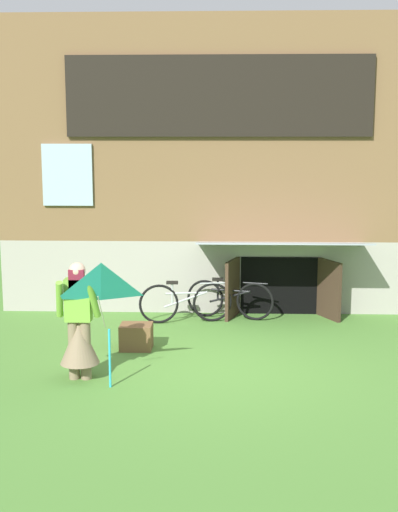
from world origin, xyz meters
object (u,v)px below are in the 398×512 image
(bicycle_black, at_px, (230,299))
(wooden_crate, at_px, (136,337))
(person, at_px, (79,331))
(kite, at_px, (102,293))
(bicycle_silver, at_px, (186,302))

(bicycle_black, xyz_separation_m, wooden_crate, (-1.43, -1.86, -0.16))
(bicycle_black, height_order, wooden_crate, bicycle_black)
(person, height_order, kite, kite)
(kite, xyz_separation_m, bicycle_black, (1.61, 3.68, -0.93))
(wooden_crate, bearing_deg, bicycle_silver, 66.88)
(kite, relative_size, wooden_crate, 3.31)
(kite, distance_m, bicycle_silver, 3.59)
(person, distance_m, wooden_crate, 1.54)
(person, bearing_deg, kite, -37.84)
(bicycle_black, bearing_deg, person, -107.95)
(person, xyz_separation_m, wooden_crate, (0.58, 1.35, -0.47))
(bicycle_black, relative_size, wooden_crate, 3.21)
(bicycle_black, bearing_deg, bicycle_silver, -144.07)
(kite, xyz_separation_m, wooden_crate, (0.17, 1.82, -1.09))
(person, height_order, bicycle_black, person)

